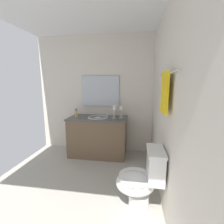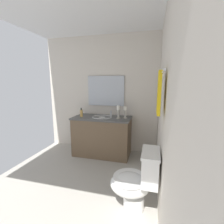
% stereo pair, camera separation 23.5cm
% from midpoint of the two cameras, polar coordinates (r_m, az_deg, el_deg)
% --- Properties ---
extents(floor, '(3.10, 2.48, 0.02)m').
position_cam_midpoint_polar(floor, '(2.51, -18.46, -26.40)').
color(floor, '#B2ADA3').
rests_on(floor, ground).
extents(wall_back, '(3.10, 0.04, 2.45)m').
position_cam_midpoint_polar(wall_back, '(1.80, 16.56, 2.08)').
color(wall_back, silver).
rests_on(wall_back, ground).
extents(wall_left, '(0.04, 2.48, 2.45)m').
position_cam_midpoint_polar(wall_left, '(3.47, -7.97, 6.19)').
color(wall_left, silver).
rests_on(wall_left, ground).
extents(vanity_cabinet, '(0.58, 1.18, 0.79)m').
position_cam_midpoint_polar(vanity_cabinet, '(3.30, -7.17, -8.73)').
color(vanity_cabinet, brown).
rests_on(vanity_cabinet, ground).
extents(sink_basin, '(0.40, 0.40, 0.24)m').
position_cam_midpoint_polar(sink_basin, '(3.20, -7.30, -2.65)').
color(sink_basin, white).
rests_on(sink_basin, vanity_cabinet).
extents(mirror, '(0.02, 0.80, 0.63)m').
position_cam_midpoint_polar(mirror, '(3.39, -6.23, 7.55)').
color(mirror, silver).
extents(candle_holder_tall, '(0.09, 0.09, 0.23)m').
position_cam_midpoint_polar(candle_holder_tall, '(3.09, 1.09, -0.04)').
color(candle_holder_tall, '#B7B2A5').
rests_on(candle_holder_tall, vanity_cabinet).
extents(candle_holder_short, '(0.09, 0.09, 0.25)m').
position_cam_midpoint_polar(candle_holder_short, '(3.05, -1.31, 0.10)').
color(candle_holder_short, '#B7B2A5').
rests_on(candle_holder_short, vanity_cabinet).
extents(soap_bottle, '(0.06, 0.06, 0.18)m').
position_cam_midpoint_polar(soap_bottle, '(3.27, -14.82, -0.62)').
color(soap_bottle, '#E5B259').
rests_on(soap_bottle, vanity_cabinet).
extents(toilet, '(0.39, 0.54, 0.75)m').
position_cam_midpoint_polar(toilet, '(2.00, 6.85, -23.26)').
color(toilet, white).
rests_on(toilet, ground).
extents(towel_bar, '(0.80, 0.02, 0.02)m').
position_cam_midpoint_polar(towel_bar, '(1.67, 15.62, 13.33)').
color(towel_bar, silver).
extents(towel_near_vanity, '(0.28, 0.03, 0.42)m').
position_cam_midpoint_polar(towel_near_vanity, '(1.67, 14.68, 6.84)').
color(towel_near_vanity, yellow).
rests_on(towel_near_vanity, towel_bar).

